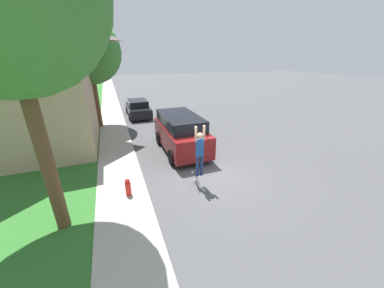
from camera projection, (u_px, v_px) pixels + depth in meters
name	position (u px, v px, depth m)	size (l,w,h in m)	color
ground_plane	(208.00, 174.00, 9.37)	(120.00, 120.00, 0.00)	#49494C
lawn	(32.00, 148.00, 11.91)	(10.00, 80.00, 0.08)	#2D6B28
sidewalk	(115.00, 138.00, 13.36)	(1.80, 80.00, 0.10)	#ADA89E
lawn_tree_far	(88.00, 52.00, 13.68)	(4.10, 4.10, 7.05)	brown
suv_parked	(181.00, 132.00, 11.34)	(2.06, 4.45, 1.98)	maroon
car_down_street	(138.00, 108.00, 18.39)	(1.87, 4.30, 1.39)	black
skateboarder	(200.00, 151.00, 7.95)	(0.41, 0.23, 2.00)	navy
skateboard	(196.00, 177.00, 8.44)	(0.26, 0.83, 0.28)	black
fire_hydrant	(128.00, 187.00, 7.66)	(0.20, 0.20, 0.66)	red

